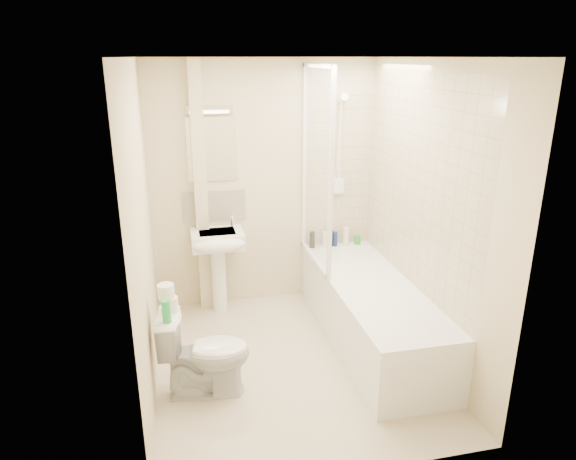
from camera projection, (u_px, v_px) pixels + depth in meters
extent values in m
plane|color=beige|center=(293.00, 362.00, 4.25)|extent=(2.50, 2.50, 0.00)
cube|color=beige|center=(264.00, 186.00, 5.02)|extent=(2.20, 0.02, 2.40)
cube|color=beige|center=(142.00, 235.00, 3.64)|extent=(0.02, 2.50, 2.40)
cube|color=beige|center=(427.00, 215.00, 4.10)|extent=(0.02, 2.50, 2.40)
cube|color=white|center=(294.00, 57.00, 3.48)|extent=(2.20, 2.50, 0.02)
cube|color=beige|center=(338.00, 160.00, 5.10)|extent=(0.70, 0.01, 1.75)
cube|color=beige|center=(417.00, 182.00, 4.21)|extent=(0.01, 2.10, 1.75)
cube|color=beige|center=(201.00, 191.00, 4.84)|extent=(0.12, 0.12, 2.40)
cube|color=beige|center=(214.00, 206.00, 4.97)|extent=(0.60, 0.02, 0.30)
cube|color=white|center=(212.00, 149.00, 4.79)|extent=(0.46, 0.01, 0.60)
cube|color=silver|center=(210.00, 109.00, 4.65)|extent=(0.42, 0.07, 0.07)
cube|color=white|center=(371.00, 312.00, 4.51)|extent=(0.70, 2.10, 0.55)
cube|color=white|center=(372.00, 289.00, 4.43)|extent=(0.56, 1.96, 0.05)
cube|color=white|center=(316.00, 168.00, 4.61)|extent=(0.01, 0.90, 1.80)
cube|color=white|center=(304.00, 159.00, 5.01)|extent=(0.04, 0.04, 1.80)
cube|color=white|center=(331.00, 179.00, 4.19)|extent=(0.04, 0.04, 1.80)
cube|color=white|center=(318.00, 66.00, 4.33)|extent=(0.04, 0.90, 0.04)
cube|color=white|center=(315.00, 259.00, 4.89)|extent=(0.04, 0.90, 0.03)
cylinder|color=white|center=(339.00, 148.00, 5.03)|extent=(0.02, 0.02, 0.90)
cylinder|color=white|center=(338.00, 193.00, 5.18)|extent=(0.05, 0.05, 0.02)
cylinder|color=white|center=(341.00, 101.00, 4.89)|extent=(0.05, 0.05, 0.02)
cylinder|color=white|center=(343.00, 98.00, 4.82)|extent=(0.08, 0.11, 0.11)
cube|color=white|center=(338.00, 186.00, 5.15)|extent=(0.10, 0.05, 0.14)
cylinder|color=white|center=(338.00, 144.00, 4.99)|extent=(0.01, 0.13, 0.84)
cylinder|color=white|center=(219.00, 279.00, 5.04)|extent=(0.14, 0.14, 0.66)
cube|color=white|center=(217.00, 239.00, 4.88)|extent=(0.49, 0.38, 0.15)
ellipsoid|color=white|center=(219.00, 245.00, 4.72)|extent=(0.49, 0.21, 0.15)
cube|color=silver|center=(217.00, 233.00, 4.86)|extent=(0.34, 0.25, 0.04)
cylinder|color=white|center=(199.00, 224.00, 4.91)|extent=(0.03, 0.03, 0.10)
cylinder|color=white|center=(232.00, 222.00, 4.97)|extent=(0.03, 0.03, 0.10)
sphere|color=white|center=(199.00, 219.00, 4.89)|extent=(0.04, 0.04, 0.04)
sphere|color=white|center=(232.00, 217.00, 4.96)|extent=(0.04, 0.04, 0.04)
cylinder|color=black|center=(312.00, 240.00, 5.22)|extent=(0.06, 0.06, 0.17)
cylinder|color=silver|center=(325.00, 239.00, 5.25)|extent=(0.05, 0.05, 0.16)
cylinder|color=black|center=(330.00, 238.00, 5.26)|extent=(0.05, 0.05, 0.18)
cylinder|color=navy|center=(335.00, 239.00, 5.27)|extent=(0.05, 0.05, 0.15)
cylinder|color=beige|center=(346.00, 236.00, 5.29)|extent=(0.06, 0.06, 0.19)
cylinder|color=green|center=(357.00, 240.00, 5.33)|extent=(0.06, 0.06, 0.08)
imported|color=white|center=(205.00, 353.00, 3.78)|extent=(0.51, 0.73, 0.66)
cylinder|color=white|center=(171.00, 304.00, 3.69)|extent=(0.10, 0.10, 0.11)
cylinder|color=white|center=(166.00, 291.00, 3.65)|extent=(0.12, 0.12, 0.10)
cylinder|color=green|center=(166.00, 311.00, 3.52)|extent=(0.06, 0.06, 0.16)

